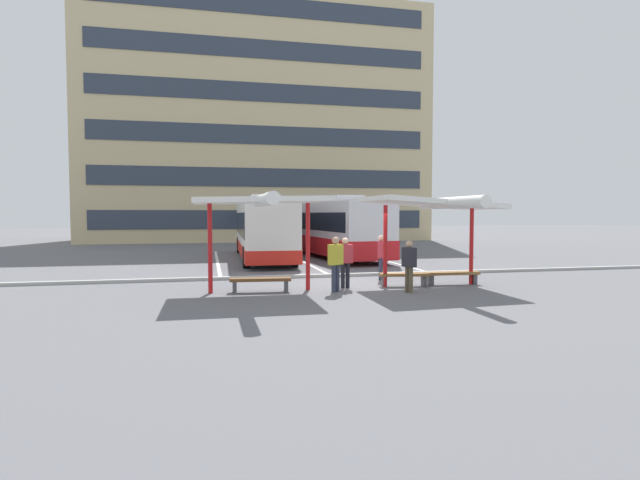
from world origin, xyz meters
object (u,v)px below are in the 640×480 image
object	(u,v)px
coach_bus_1	(335,230)
waiting_shelter_0	(261,202)
coach_bus_0	(263,230)
waiting_passenger_2	(381,254)
bench_2	(452,275)
bench_0	(261,281)
waiting_shelter_1	(433,205)
waiting_passenger_1	(345,259)
bench_1	(404,276)
waiting_passenger_0	(409,263)
waiting_passenger_3	(336,260)

from	to	relation	value
coach_bus_1	waiting_shelter_0	distance (m)	13.05
coach_bus_0	waiting_passenger_2	distance (m)	10.27
waiting_shelter_0	coach_bus_1	bearing A→B (deg)	65.42
waiting_shelter_0	bench_2	xyz separation A→B (m)	(6.73, 0.38, -2.50)
waiting_shelter_0	bench_0	distance (m)	2.50
waiting_shelter_0	bench_0	bearing A→B (deg)	90.00
waiting_shelter_1	waiting_passenger_2	xyz separation A→B (m)	(-1.13, 2.04, -1.82)
coach_bus_1	waiting_passenger_1	size ratio (longest dim) A/B	6.56
coach_bus_0	waiting_passenger_1	size ratio (longest dim) A/B	7.38
bench_0	bench_1	bearing A→B (deg)	2.27
coach_bus_0	coach_bus_1	world-z (taller)	coach_bus_1
waiting_shelter_1	waiting_passenger_0	bearing A→B (deg)	-141.48
waiting_passenger_0	waiting_passenger_1	bearing A→B (deg)	140.25
coach_bus_1	bench_1	size ratio (longest dim) A/B	6.40
waiting_passenger_0	bench_2	bearing A→B (deg)	31.48
waiting_shelter_1	bench_1	bearing A→B (deg)	160.96
bench_0	waiting_shelter_0	bearing A→B (deg)	-90.00
bench_2	waiting_passenger_0	distance (m)	2.63
waiting_passenger_0	waiting_passenger_2	size ratio (longest dim) A/B	0.98
waiting_shelter_1	waiting_passenger_3	bearing A→B (deg)	-173.90
waiting_shelter_0	waiting_shelter_1	xyz separation A→B (m)	(5.83, 0.06, -0.05)
coach_bus_1	bench_0	world-z (taller)	coach_bus_1
coach_bus_0	waiting_passenger_3	bearing A→B (deg)	-85.11
waiting_shelter_0	waiting_passenger_3	xyz separation A→B (m)	(2.33, -0.31, -1.82)
waiting_shelter_0	bench_1	size ratio (longest dim) A/B	2.84
coach_bus_0	waiting_shelter_1	bearing A→B (deg)	-68.85
coach_bus_1	waiting_passenger_2	distance (m)	9.76
bench_0	waiting_passenger_1	size ratio (longest dim) A/B	1.16
bench_2	coach_bus_0	bearing A→B (deg)	115.48
bench_2	waiting_passenger_3	distance (m)	4.50
waiting_passenger_3	waiting_passenger_0	bearing A→B (deg)	-16.19
waiting_shelter_1	bench_2	distance (m)	2.63
waiting_shelter_1	waiting_passenger_2	distance (m)	2.96
coach_bus_0	bench_2	bearing A→B (deg)	-64.52
waiting_passenger_0	waiting_passenger_2	world-z (taller)	waiting_passenger_2
coach_bus_0	waiting_passenger_1	xyz separation A→B (m)	(1.56, -11.32, -0.62)
coach_bus_1	waiting_passenger_0	world-z (taller)	coach_bus_1
bench_2	waiting_passenger_0	xyz separation A→B (m)	(-2.18, -1.33, 0.60)
coach_bus_1	waiting_passenger_0	xyz separation A→B (m)	(-0.86, -12.77, -0.63)
waiting_passenger_0	waiting_shelter_1	bearing A→B (deg)	38.52
waiting_passenger_2	waiting_passenger_3	xyz separation A→B (m)	(-2.37, -2.42, 0.05)
waiting_shelter_1	waiting_passenger_3	distance (m)	3.94
coach_bus_1	waiting_passenger_3	size ratio (longest dim) A/B	6.30
bench_0	waiting_passenger_3	world-z (taller)	waiting_passenger_3
coach_bus_1	bench_1	distance (m)	11.52
coach_bus_0	coach_bus_1	xyz separation A→B (m)	(4.11, 0.04, -0.02)
waiting_shelter_0	waiting_passenger_2	bearing A→B (deg)	24.13
waiting_passenger_2	waiting_passenger_0	bearing A→B (deg)	-92.77
waiting_passenger_1	coach_bus_0	bearing A→B (deg)	97.85
waiting_passenger_3	bench_2	bearing A→B (deg)	8.92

